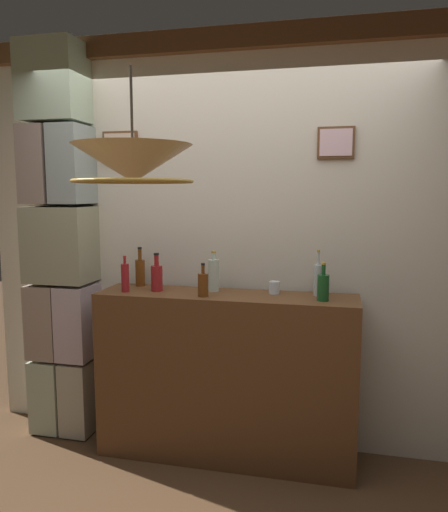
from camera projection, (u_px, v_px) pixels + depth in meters
name	position (u px, v px, depth m)	size (l,w,h in m)	color
panelled_rear_partition	(235.00, 230.00, 3.29)	(3.63, 0.15, 2.79)	beige
stone_pillar	(63.00, 246.00, 3.42)	(0.45, 0.36, 2.71)	#B2C0A3
bar_shelf_unit	(226.00, 376.00, 3.15)	(1.65, 0.40, 1.09)	brown
liquor_bottle_scotch	(318.00, 279.00, 3.02)	(0.05, 0.05, 0.29)	#B4C2BF
liquor_bottle_tequila	(140.00, 272.00, 3.34)	(0.07, 0.07, 0.27)	brown
liquor_bottle_whiskey	(125.00, 277.00, 3.14)	(0.05, 0.05, 0.24)	maroon
liquor_bottle_rye	(203.00, 284.00, 3.00)	(0.06, 0.06, 0.21)	brown
liquor_bottle_vodka	(214.00, 275.00, 3.16)	(0.07, 0.07, 0.26)	silver
liquor_bottle_amaro	(323.00, 287.00, 2.88)	(0.07, 0.07, 0.23)	#184F22
liquor_bottle_sherry	(157.00, 277.00, 3.17)	(0.08, 0.08, 0.25)	maroon
glass_tumbler_rocks	(274.00, 287.00, 3.09)	(0.07, 0.07, 0.08)	silver
pendant_lamp	(133.00, 165.00, 2.11)	(0.53, 0.53, 0.49)	beige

